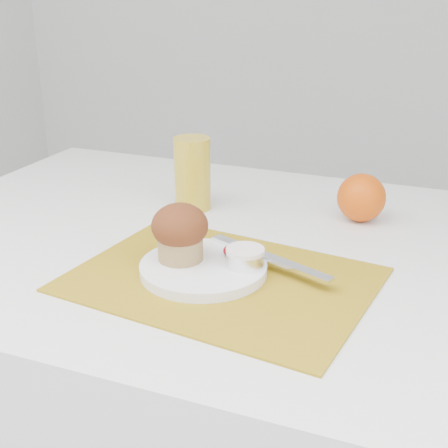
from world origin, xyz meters
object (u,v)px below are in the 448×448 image
at_px(table, 238,427).
at_px(plate, 203,268).
at_px(muffin, 180,231).
at_px(juice_glass, 192,174).
at_px(orange, 361,198).

distance_m(table, plate, 0.41).
bearing_deg(muffin, plate, -4.30).
xyz_separation_m(plate, muffin, (-0.04, 0.00, 0.05)).
height_order(table, muffin, muffin).
relative_size(plate, juice_glass, 1.38).
bearing_deg(orange, plate, -119.35).
bearing_deg(plate, orange, 60.65).
bearing_deg(juice_glass, table, -40.76).
bearing_deg(orange, muffin, -124.69).
xyz_separation_m(table, muffin, (-0.04, -0.13, 0.44)).
xyz_separation_m(orange, muffin, (-0.21, -0.30, 0.02)).
bearing_deg(table, plate, -92.74).
relative_size(orange, muffin, 1.00).
bearing_deg(plate, muffin, 175.70).
height_order(orange, muffin, muffin).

